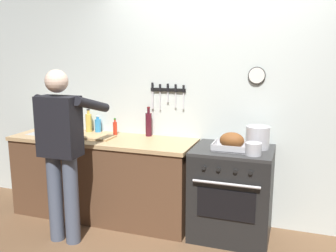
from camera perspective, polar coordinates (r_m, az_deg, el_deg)
The scene contains 12 objects.
wall_back at distance 3.93m, azimuth 7.89°, elevation 3.74°, with size 6.00×0.13×2.60m.
counter_block at distance 4.21m, azimuth -9.99°, elevation -7.64°, with size 2.03×0.65×0.90m.
stove at distance 3.76m, azimuth 9.77°, elevation -10.09°, with size 0.76×0.67×0.90m.
person_cook at distance 3.61m, azimuth -16.05°, elevation -2.92°, with size 0.51×0.63×1.66m.
roasting_pan at distance 3.55m, azimuth 9.80°, elevation -2.47°, with size 0.35×0.26×0.17m.
stock_pot at distance 3.66m, azimuth 13.64°, elevation -1.71°, with size 0.23×0.23×0.21m.
saucepan at distance 3.42m, azimuth 13.02°, elevation -3.46°, with size 0.15×0.15×0.11m.
cutting_board at distance 4.07m, azimuth -10.92°, elevation -1.69°, with size 0.36×0.24×0.02m, color tan.
bottle_wine_red at distance 4.07m, azimuth -3.00°, elevation 0.34°, with size 0.07×0.07×0.33m.
bottle_cooking_oil at distance 4.40m, azimuth -12.11°, elevation 0.57°, with size 0.07×0.07×0.27m.
bottle_hot_sauce at distance 4.18m, azimuth -8.15°, elevation -0.31°, with size 0.05×0.05×0.19m.
bottle_dish_soap at distance 4.37m, azimuth -10.74°, elevation 0.15°, with size 0.07×0.07×0.20m.
Camera 1 is at (0.76, -2.47, 1.81)m, focal length 39.58 mm.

